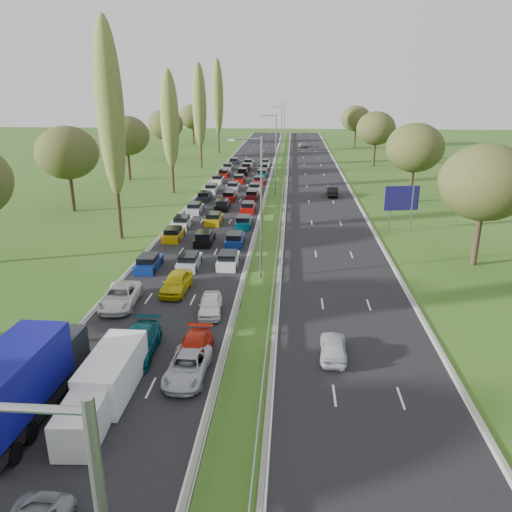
# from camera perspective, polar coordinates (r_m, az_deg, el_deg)

# --- Properties ---
(ground) EXTENTS (260.00, 260.00, 0.00)m
(ground) POSITION_cam_1_polar(r_m,az_deg,el_deg) (78.71, 2.28, 7.21)
(ground) COLOR #2F541A
(ground) RESTS_ON ground
(near_carriageway) EXTENTS (10.50, 215.00, 0.04)m
(near_carriageway) POSITION_cam_1_polar(r_m,az_deg,el_deg) (81.64, -2.44, 7.63)
(near_carriageway) COLOR black
(near_carriageway) RESTS_ON ground
(far_carriageway) EXTENTS (10.50, 215.00, 0.04)m
(far_carriageway) POSITION_cam_1_polar(r_m,az_deg,el_deg) (81.23, 7.14, 7.45)
(far_carriageway) COLOR black
(far_carriageway) RESTS_ON ground
(central_reservation) EXTENTS (2.36, 215.00, 0.32)m
(central_reservation) POSITION_cam_1_polar(r_m,az_deg,el_deg) (81.06, 2.34, 7.94)
(central_reservation) COLOR gray
(central_reservation) RESTS_ON ground
(lamp_columns) EXTENTS (0.18, 140.18, 12.00)m
(lamp_columns) POSITION_cam_1_polar(r_m,az_deg,el_deg) (75.76, 2.28, 11.37)
(lamp_columns) COLOR gray
(lamp_columns) RESTS_ON ground
(poplar_row) EXTENTS (2.80, 127.80, 22.44)m
(poplar_row) POSITION_cam_1_polar(r_m,az_deg,el_deg) (67.91, -12.10, 15.55)
(poplar_row) COLOR #2D2116
(poplar_row) RESTS_ON ground
(woodland_left) EXTENTS (8.00, 166.00, 11.10)m
(woodland_left) POSITION_cam_1_polar(r_m,az_deg,el_deg) (66.85, -21.96, 10.53)
(woodland_left) COLOR #2D2116
(woodland_left) RESTS_ON ground
(woodland_right) EXTENTS (8.00, 153.00, 11.10)m
(woodland_right) POSITION_cam_1_polar(r_m,az_deg,el_deg) (66.48, 19.30, 10.79)
(woodland_right) COLOR #2D2116
(woodland_right) RESTS_ON ground
(traffic_queue_fill) EXTENTS (9.02, 69.81, 0.80)m
(traffic_queue_fill) POSITION_cam_1_polar(r_m,az_deg,el_deg) (76.72, -2.84, 7.24)
(traffic_queue_fill) COLOR navy
(traffic_queue_fill) RESTS_ON ground
(near_car_2) EXTENTS (2.80, 5.44, 1.47)m
(near_car_2) POSITION_cam_1_polar(r_m,az_deg,el_deg) (38.95, -15.26, -4.46)
(near_car_2) COLOR silver
(near_car_2) RESTS_ON near_carriageway
(near_car_7) EXTENTS (2.36, 5.34, 1.53)m
(near_car_7) POSITION_cam_1_polar(r_m,az_deg,el_deg) (31.79, -13.29, -9.70)
(near_car_7) COLOR #054555
(near_car_7) RESTS_ON near_carriageway
(near_car_8) EXTENTS (2.14, 4.78, 1.59)m
(near_car_8) POSITION_cam_1_polar(r_m,az_deg,el_deg) (40.53, -9.08, -3.00)
(near_car_8) COLOR gold
(near_car_8) RESTS_ON near_carriageway
(near_car_10) EXTENTS (2.30, 4.78, 1.31)m
(near_car_10) POSITION_cam_1_polar(r_m,az_deg,el_deg) (29.11, -7.84, -12.41)
(near_car_10) COLOR #B4B7BE
(near_car_10) RESTS_ON near_carriageway
(near_car_11) EXTENTS (1.97, 4.72, 1.36)m
(near_car_11) POSITION_cam_1_polar(r_m,az_deg,el_deg) (30.65, -7.14, -10.62)
(near_car_11) COLOR #B41D0B
(near_car_11) RESTS_ON near_carriageway
(near_car_12) EXTENTS (1.95, 4.13, 1.36)m
(near_car_12) POSITION_cam_1_polar(r_m,az_deg,el_deg) (36.48, -5.25, -5.56)
(near_car_12) COLOR white
(near_car_12) RESTS_ON near_carriageway
(far_car_0) EXTENTS (1.80, 4.06, 1.36)m
(far_car_0) POSITION_cam_1_polar(r_m,az_deg,el_deg) (31.15, 8.84, -10.20)
(far_car_0) COLOR #B7BAC2
(far_car_0) RESTS_ON far_carriageway
(far_car_1) EXTENTS (1.54, 4.38, 1.44)m
(far_car_1) POSITION_cam_1_polar(r_m,az_deg,el_deg) (77.06, 8.72, 7.33)
(far_car_1) COLOR black
(far_car_1) RESTS_ON far_carriageway
(far_car_2) EXTENTS (2.58, 4.90, 1.31)m
(far_car_2) POSITION_cam_1_polar(r_m,az_deg,el_deg) (141.66, 5.35, 12.54)
(far_car_2) COLOR slate
(far_car_2) RESTS_ON far_carriageway
(blue_lorry) EXTENTS (2.62, 9.43, 3.98)m
(blue_lorry) POSITION_cam_1_polar(r_m,az_deg,el_deg) (27.64, -25.06, -12.67)
(blue_lorry) COLOR black
(blue_lorry) RESTS_ON near_carriageway
(white_van_front) EXTENTS (2.22, 5.67, 2.28)m
(white_van_front) POSITION_cam_1_polar(r_m,az_deg,el_deg) (28.70, -15.86, -12.37)
(white_van_front) COLOR white
(white_van_front) RESTS_ON near_carriageway
(white_van_rear) EXTENTS (1.85, 4.71, 1.89)m
(white_van_rear) POSITION_cam_1_polar(r_m,az_deg,el_deg) (26.18, -18.58, -16.47)
(white_van_rear) COLOR silver
(white_van_rear) RESTS_ON near_carriageway
(direction_sign) EXTENTS (3.95, 0.85, 5.20)m
(direction_sign) POSITION_cam_1_polar(r_m,az_deg,el_deg) (59.00, 16.30, 6.14)
(direction_sign) COLOR gray
(direction_sign) RESTS_ON ground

